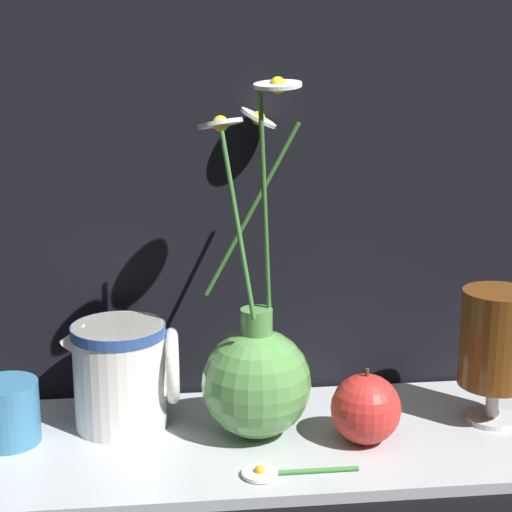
# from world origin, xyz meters

# --- Properties ---
(ground_plane) EXTENTS (6.00, 6.00, 0.00)m
(ground_plane) POSITION_xyz_m (0.00, 0.00, 0.00)
(ground_plane) COLOR black
(shelf) EXTENTS (0.74, 0.25, 0.01)m
(shelf) POSITION_xyz_m (0.00, 0.00, 0.01)
(shelf) COLOR #B2B7BC
(shelf) RESTS_ON ground_plane
(vase_with_flowers) EXTENTS (0.13, 0.19, 0.38)m
(vase_with_flowers) POSITION_xyz_m (-0.00, 0.01, 0.08)
(vase_with_flowers) COLOR #59994C
(vase_with_flowers) RESTS_ON shelf
(yellow_mug) EXTENTS (0.08, 0.07, 0.07)m
(yellow_mug) POSITION_xyz_m (-0.27, 0.02, 0.05)
(yellow_mug) COLOR teal
(yellow_mug) RESTS_ON shelf
(ceramic_pitcher) EXTENTS (0.13, 0.10, 0.13)m
(ceramic_pitcher) POSITION_xyz_m (-0.14, 0.05, 0.08)
(ceramic_pitcher) COLOR white
(ceramic_pitcher) RESTS_ON shelf
(tea_glass) EXTENTS (0.08, 0.08, 0.15)m
(tea_glass) POSITION_xyz_m (0.27, 0.01, 0.11)
(tea_glass) COLOR silver
(tea_glass) RESTS_ON shelf
(orange_fruit) EXTENTS (0.08, 0.08, 0.08)m
(orange_fruit) POSITION_xyz_m (0.11, -0.02, 0.05)
(orange_fruit) COLOR red
(orange_fruit) RESTS_ON shelf
(loose_daisy) EXTENTS (0.12, 0.04, 0.01)m
(loose_daisy) POSITION_xyz_m (0.01, -0.09, 0.02)
(loose_daisy) COLOR #3D7A33
(loose_daisy) RESTS_ON shelf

